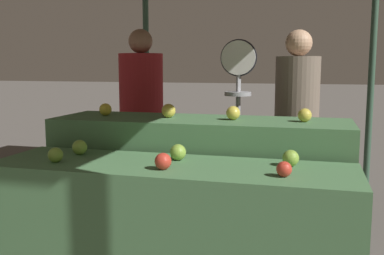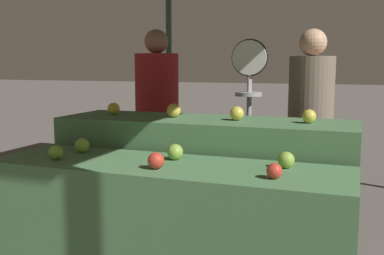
{
  "view_description": "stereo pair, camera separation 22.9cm",
  "coord_description": "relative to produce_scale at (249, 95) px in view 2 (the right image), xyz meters",
  "views": [
    {
      "loc": [
        0.69,
        -2.12,
        1.3
      ],
      "look_at": [
        0.03,
        0.3,
        0.95
      ],
      "focal_mm": 42.0,
      "sensor_mm": 36.0,
      "label": 1
    },
    {
      "loc": [
        0.9,
        -2.05,
        1.3
      ],
      "look_at": [
        0.03,
        0.3,
        0.95
      ],
      "focal_mm": 42.0,
      "sensor_mm": 36.0,
      "label": 2
    }
  ],
  "objects": [
    {
      "name": "display_counter_back",
      "position": [
        -0.14,
        -0.63,
        -0.6
      ],
      "size": [
        1.86,
        0.55,
        0.96
      ],
      "primitive_type": "cube",
      "color": "#4C7A4C",
      "rests_on": "ground_plane"
    },
    {
      "name": "display_counter_front",
      "position": [
        -0.14,
        -1.23,
        -0.68
      ],
      "size": [
        1.86,
        0.55,
        0.8
      ],
      "primitive_type": "cube",
      "color": "#4C7A4C",
      "rests_on": "ground_plane"
    },
    {
      "name": "apple_back_2",
      "position": [
        0.07,
        -0.63,
        -0.07
      ],
      "size": [
        0.09,
        0.09,
        0.09
      ],
      "primitive_type": "sphere",
      "color": "gold",
      "rests_on": "display_counter_back"
    },
    {
      "name": "apple_front_5",
      "position": [
        0.45,
        -1.11,
        -0.24
      ],
      "size": [
        0.08,
        0.08,
        0.08
      ],
      "primitive_type": "sphere",
      "color": "#84AD3D",
      "rests_on": "display_counter_front"
    },
    {
      "name": "produce_scale",
      "position": [
        0.0,
        0.0,
        0.0
      ],
      "size": [
        0.27,
        0.2,
        1.49
      ],
      "color": "#99999E",
      "rests_on": "ground_plane"
    },
    {
      "name": "apple_front_4",
      "position": [
        -0.13,
        -1.12,
        -0.24
      ],
      "size": [
        0.09,
        0.09,
        0.09
      ],
      "primitive_type": "sphere",
      "color": "#84AD3D",
      "rests_on": "display_counter_front"
    },
    {
      "name": "person_vendor_at_scale",
      "position": [
        0.42,
        0.27,
        -0.18
      ],
      "size": [
        0.45,
        0.45,
        1.57
      ],
      "rotation": [
        0.0,
        0.0,
        3.55
      ],
      "color": "#2D2D38",
      "rests_on": "ground_plane"
    },
    {
      "name": "apple_front_1",
      "position": [
        -0.14,
        -1.34,
        -0.24
      ],
      "size": [
        0.08,
        0.08,
        0.08
      ],
      "primitive_type": "sphere",
      "color": "red",
      "rests_on": "display_counter_front"
    },
    {
      "name": "apple_back_3",
      "position": [
        0.5,
        -0.62,
        -0.08
      ],
      "size": [
        0.08,
        0.08,
        0.08
      ],
      "primitive_type": "sphere",
      "color": "gold",
      "rests_on": "display_counter_back"
    },
    {
      "name": "apple_back_0",
      "position": [
        -0.79,
        -0.62,
        -0.07
      ],
      "size": [
        0.08,
        0.08,
        0.08
      ],
      "primitive_type": "sphere",
      "color": "gold",
      "rests_on": "display_counter_back"
    },
    {
      "name": "apple_front_0",
      "position": [
        -0.73,
        -1.33,
        -0.24
      ],
      "size": [
        0.08,
        0.08,
        0.08
      ],
      "primitive_type": "sphere",
      "color": "#7AA338",
      "rests_on": "display_counter_front"
    },
    {
      "name": "apple_front_2",
      "position": [
        0.43,
        -1.34,
        -0.24
      ],
      "size": [
        0.07,
        0.07,
        0.07
      ],
      "primitive_type": "sphere",
      "color": "red",
      "rests_on": "display_counter_front"
    },
    {
      "name": "apple_front_3",
      "position": [
        -0.71,
        -1.12,
        -0.24
      ],
      "size": [
        0.08,
        0.08,
        0.08
      ],
      "primitive_type": "sphere",
      "color": "#84AD3D",
      "rests_on": "display_counter_front"
    },
    {
      "name": "apple_back_1",
      "position": [
        -0.35,
        -0.62,
        -0.07
      ],
      "size": [
        0.09,
        0.09,
        0.09
      ],
      "primitive_type": "sphere",
      "color": "gold",
      "rests_on": "display_counter_back"
    },
    {
      "name": "person_customer_left",
      "position": [
        -0.93,
        0.38,
        -0.16
      ],
      "size": [
        0.46,
        0.46,
        1.61
      ],
      "rotation": [
        0.0,
        0.0,
        3.36
      ],
      "color": "#2D2D38",
      "rests_on": "ground_plane"
    }
  ]
}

